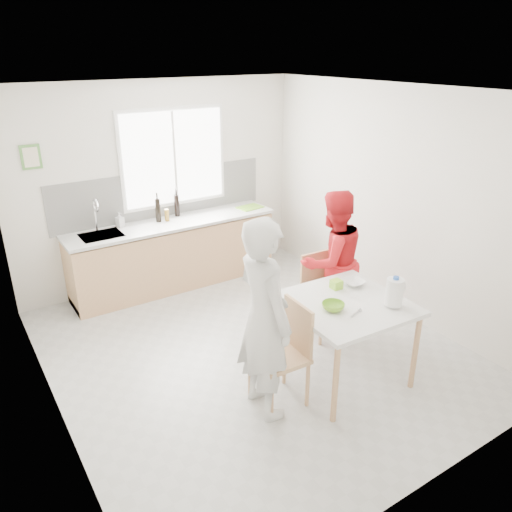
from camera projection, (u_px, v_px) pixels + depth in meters
The scene contains 21 objects.
ground at pixel (252, 349), 5.46m from camera, with size 4.50×4.50×0.00m, color #B7B7B2.
room_shell at pixel (251, 205), 4.82m from camera, with size 4.50×4.50×4.50m.
window at pixel (174, 158), 6.62m from camera, with size 1.50×0.06×1.30m.
backsplash at pixel (162, 194), 6.71m from camera, with size 3.00×0.02×0.65m, color white.
picture_frame at pixel (31, 157), 5.67m from camera, with size 0.22×0.03×0.28m.
kitchen_counter at pixel (175, 256), 6.80m from camera, with size 2.84×0.64×1.37m.
dining_table at pixel (346, 310), 4.73m from camera, with size 1.14×1.14×0.84m.
chair_left at pixel (286, 349), 4.50m from camera, with size 0.47×0.47×0.97m.
chair_far at pixel (322, 290), 5.64m from camera, with size 0.45×0.45×0.94m.
person_white at pixel (264, 319), 4.25m from camera, with size 0.67×0.44×1.84m, color silver.
person_red at pixel (332, 262), 5.60m from camera, with size 0.80×0.63×1.65m, color red.
bowl_green at pixel (333, 306), 4.55m from camera, with size 0.21×0.21×0.07m, color #76B529.
bowl_white at pixel (354, 283), 5.03m from camera, with size 0.22×0.22×0.05m, color white.
milk_jug at pixel (395, 292), 4.57m from camera, with size 0.22×0.16×0.28m.
green_box at pixel (336, 284), 4.95m from camera, with size 0.10×0.10×0.09m, color #93DA32.
spoon at pixel (355, 313), 4.48m from camera, with size 0.01×0.01×0.16m, color #A5A5AA.
cutting_board at pixel (250, 207), 7.17m from camera, with size 0.35×0.25×0.01m, color #77BC2B.
wine_bottle_a at pixel (158, 210), 6.54m from camera, with size 0.07×0.07×0.32m, color black.
wine_bottle_b at pixel (177, 205), 6.77m from camera, with size 0.07×0.07×0.30m, color black.
jar_amber at pixel (167, 215), 6.60m from camera, with size 0.06×0.06×0.16m, color olive.
soap_bottle at pixel (120, 220), 6.38m from camera, with size 0.09×0.09×0.19m, color #999999.
Camera 1 is at (-2.48, -3.91, 3.06)m, focal length 35.00 mm.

